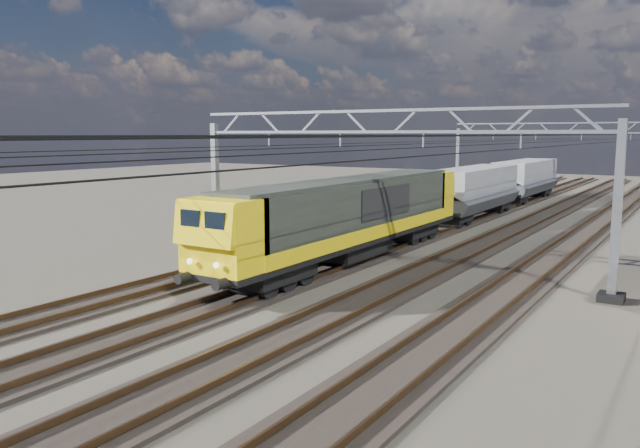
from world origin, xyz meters
The scene contains 11 objects.
ground centered at (0.00, 0.00, 0.00)m, with size 160.00×160.00×0.00m, color black.
track_outer_west centered at (-6.00, 0.00, 0.07)m, with size 2.60×140.00×0.30m.
track_loco centered at (-2.00, 0.00, 0.07)m, with size 2.60×140.00×0.30m.
track_inner_east centered at (2.00, 0.00, 0.07)m, with size 2.60×140.00×0.30m.
track_outer_east centered at (6.00, 0.00, 0.07)m, with size 2.60×140.00×0.30m.
catenary_gantry_mid centered at (0.00, 4.00, 3.91)m, with size 19.90×0.90×7.11m.
catenary_gantry_far centered at (0.00, 40.00, 3.91)m, with size 19.90×0.90×7.11m.
overhead_wires centered at (0.00, 8.00, 5.75)m, with size 12.03×140.00×0.53m.
locomotive centered at (-2.00, 5.09, 2.33)m, with size 2.76×21.10×3.62m.
hopper_wagon_lead centered at (-2.00, 22.79, 2.23)m, with size 3.38×13.00×3.25m.
hopper_wagon_mid centered at (-2.00, 36.99, 2.23)m, with size 3.38×13.00×3.25m.
Camera 1 is at (12.33, -20.38, 6.06)m, focal length 35.00 mm.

